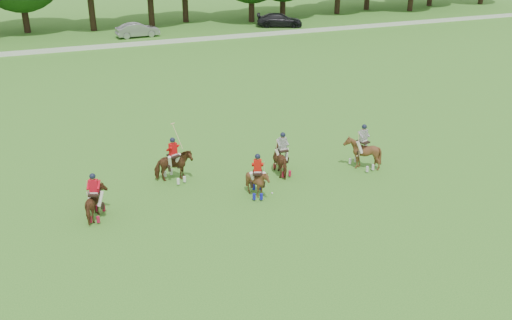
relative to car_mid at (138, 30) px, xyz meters
name	(u,v)px	position (x,y,z in m)	size (l,w,h in m)	color
ground	(242,238)	(-3.88, -42.50, -0.74)	(180.00, 180.00, 0.00)	#307421
boundary_rail	(107,46)	(-3.88, -4.50, -0.52)	(120.00, 0.10, 0.44)	white
car_mid	(138,30)	(0.00, 0.00, 0.00)	(1.57, 4.50, 1.48)	#949499
car_right	(280,20)	(16.46, 0.00, 0.02)	(2.13, 5.23, 1.52)	black
polo_red_a	(96,203)	(-9.13, -38.66, 0.01)	(1.27, 1.80, 2.12)	#4E2C15
polo_red_b	(174,166)	(-5.09, -36.20, 0.06)	(1.90, 1.77, 2.80)	#4E2C15
polo_red_c	(258,181)	(-1.92, -39.23, 0.00)	(1.49, 1.57, 2.11)	#4E2C15
polo_stripe_a	(282,159)	(0.16, -37.38, 0.05)	(1.10, 1.79, 2.22)	#4E2C15
polo_stripe_b	(362,153)	(4.23, -38.26, 0.13)	(1.69, 1.81, 2.39)	#4E2C15
polo_ball	(272,193)	(-1.21, -39.31, -0.70)	(0.09, 0.09, 0.09)	white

